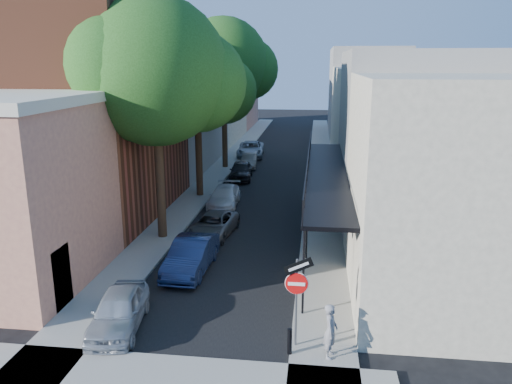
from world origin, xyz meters
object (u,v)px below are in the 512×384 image
(bollard, at_px, (290,341))
(sign_post, at_px, (297,287))
(pedestrian, at_px, (331,331))
(parked_car_f, at_px, (249,160))
(parked_car_b, at_px, (191,256))
(parked_car_e, at_px, (241,171))
(oak_mid, at_px, (204,85))
(oak_far, at_px, (230,64))
(parked_car_g, at_px, (251,149))
(parked_car_d, at_px, (224,197))
(parked_car_c, at_px, (213,225))
(oak_near, at_px, (166,75))
(parked_car_a, at_px, (119,311))

(bollard, bearing_deg, sign_post, 71.44)
(pedestrian, bearing_deg, parked_car_f, 19.80)
(parked_car_b, height_order, parked_car_e, parked_car_b)
(bollard, distance_m, oak_mid, 19.96)
(sign_post, xyz_separation_m, oak_far, (-6.51, 26.30, 6.22))
(parked_car_g, bearing_deg, oak_mid, -98.05)
(bollard, bearing_deg, parked_car_d, 107.27)
(parked_car_c, xyz_separation_m, parked_car_f, (-0.48, 16.90, 0.01))
(parked_car_e, bearing_deg, bollard, -82.34)
(parked_car_d, bearing_deg, oak_near, -106.72)
(parked_car_b, xyz_separation_m, parked_car_f, (-0.48, 21.30, -0.12))
(oak_mid, relative_size, parked_car_e, 2.61)
(bollard, height_order, parked_car_g, parked_car_g)
(bollard, height_order, parked_car_f, parked_car_f)
(oak_far, distance_m, parked_car_a, 26.90)
(sign_post, bearing_deg, parked_car_d, 108.33)
(bollard, relative_size, parked_car_b, 0.19)
(bollard, relative_size, parked_car_e, 0.20)
(sign_post, xyz_separation_m, parked_car_e, (-5.06, 22.13, -1.37))
(sign_post, bearing_deg, bollard, -108.56)
(oak_far, relative_size, parked_car_b, 2.85)
(parked_car_g, bearing_deg, parked_car_b, -91.68)
(oak_far, bearing_deg, parked_car_e, -70.77)
(oak_near, height_order, oak_mid, oak_near)
(bollard, height_order, oak_near, oak_near)
(sign_post, bearing_deg, parked_car_g, 100.04)
(parked_car_c, bearing_deg, oak_mid, 111.46)
(parked_car_c, bearing_deg, parked_car_f, 98.15)
(oak_far, distance_m, parked_car_c, 18.41)
(parked_car_b, xyz_separation_m, parked_car_e, (-0.50, 16.84, -0.02))
(parked_car_g, bearing_deg, pedestrian, -82.19)
(oak_far, height_order, pedestrian, oak_far)
(oak_mid, relative_size, parked_car_g, 2.04)
(oak_far, height_order, parked_car_e, oak_far)
(parked_car_a, bearing_deg, parked_car_d, 79.23)
(bollard, relative_size, oak_far, 0.07)
(parked_car_d, bearing_deg, sign_post, -73.07)
(parked_car_f, bearing_deg, sign_post, -84.24)
(oak_near, xyz_separation_m, parked_car_c, (1.97, 0.40, -7.32))
(bollard, height_order, oak_far, oak_far)
(sign_post, distance_m, parked_car_f, 27.10)
(sign_post, bearing_deg, pedestrian, -25.01)
(bollard, bearing_deg, oak_far, 103.35)
(sign_post, bearing_deg, oak_mid, 110.86)
(parked_car_c, xyz_separation_m, parked_car_d, (-0.41, 5.30, 0.04))
(oak_mid, xyz_separation_m, oak_far, (0.06, 9.04, 1.20))
(bollard, bearing_deg, parked_car_g, 99.62)
(oak_near, height_order, oak_far, oak_far)
(parked_car_c, bearing_deg, parked_car_b, -83.48)
(parked_car_b, bearing_deg, oak_far, 97.46)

